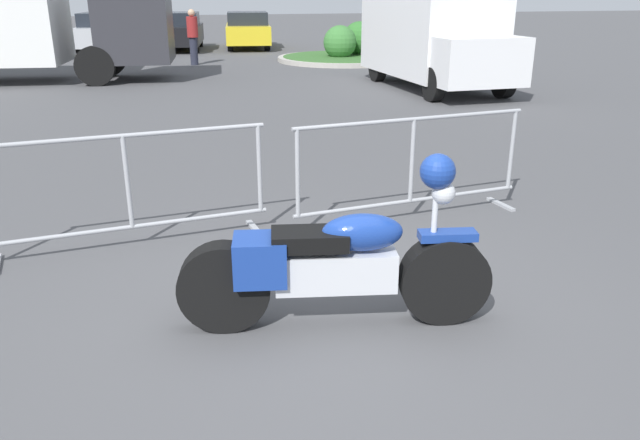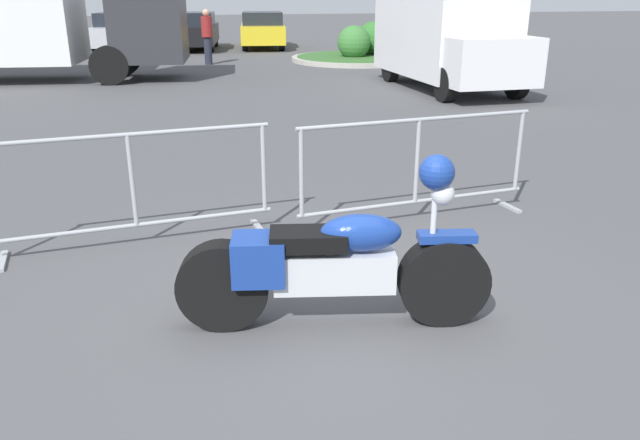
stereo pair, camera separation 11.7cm
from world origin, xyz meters
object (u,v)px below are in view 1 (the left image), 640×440
(delivery_van, at_px, (434,35))
(parked_car_yellow, at_px, (248,30))
(parked_car_black, at_px, (179,31))
(parked_car_green, at_px, (29,33))
(parked_car_silver, at_px, (106,32))
(crowd_barrier_near, at_px, (128,190))
(motorcycle, at_px, (336,264))
(pedestrian, at_px, (193,35))
(crowd_barrier_far, at_px, (412,167))

(delivery_van, relative_size, parked_car_yellow, 1.14)
(delivery_van, xyz_separation_m, parked_car_black, (-5.20, 12.14, -0.52))
(parked_car_green, xyz_separation_m, parked_car_black, (5.52, -0.29, 0.02))
(parked_car_green, distance_m, parked_car_silver, 2.76)
(parked_car_green, bearing_deg, delivery_van, -130.64)
(crowd_barrier_near, bearing_deg, parked_car_yellow, 77.53)
(parked_car_black, bearing_deg, delivery_van, -148.20)
(crowd_barrier_near, distance_m, parked_car_black, 20.72)
(motorcycle, relative_size, parked_car_black, 0.49)
(delivery_van, distance_m, pedestrian, 8.34)
(motorcycle, xyz_separation_m, parked_car_green, (-5.09, 22.80, 0.24))
(motorcycle, bearing_deg, pedestrian, 99.82)
(parked_car_black, xyz_separation_m, parked_car_yellow, (2.76, 0.01, -0.00))
(parked_car_yellow, bearing_deg, parked_car_black, 98.74)
(crowd_barrier_near, distance_m, parked_car_yellow, 21.15)
(motorcycle, relative_size, parked_car_yellow, 0.49)
(parked_car_green, bearing_deg, parked_car_yellow, -83.37)
(parked_car_silver, bearing_deg, crowd_barrier_far, -161.27)
(parked_car_silver, distance_m, parked_car_black, 2.76)
(parked_car_green, distance_m, parked_car_yellow, 8.28)
(crowd_barrier_far, bearing_deg, delivery_van, 63.43)
(pedestrian, bearing_deg, crowd_barrier_near, -160.27)
(delivery_van, bearing_deg, pedestrian, -142.61)
(delivery_van, bearing_deg, parked_car_green, -139.72)
(motorcycle, distance_m, delivery_van, 11.82)
(delivery_van, height_order, pedestrian, delivery_van)
(crowd_barrier_near, bearing_deg, parked_car_black, 84.99)
(motorcycle, relative_size, delivery_van, 0.43)
(parked_car_yellow, bearing_deg, parked_car_green, 96.63)
(parked_car_green, relative_size, parked_car_yellow, 0.98)
(parked_car_silver, relative_size, pedestrian, 2.64)
(motorcycle, relative_size, parked_car_silver, 0.49)
(crowd_barrier_far, distance_m, parked_car_yellow, 20.73)
(crowd_barrier_far, xyz_separation_m, parked_car_silver, (-3.71, 20.80, 0.17))
(parked_car_silver, relative_size, parked_car_black, 1.01)
(crowd_barrier_near, distance_m, pedestrian, 15.20)
(parked_car_silver, relative_size, parked_car_yellow, 1.01)
(parked_car_silver, height_order, pedestrian, pedestrian)
(delivery_van, relative_size, parked_car_black, 1.13)
(crowd_barrier_far, distance_m, parked_car_black, 20.67)
(parked_car_silver, xyz_separation_m, parked_car_yellow, (5.52, -0.15, -0.01))
(motorcycle, relative_size, crowd_barrier_far, 0.85)
(delivery_van, distance_m, parked_car_black, 13.22)
(crowd_barrier_near, relative_size, parked_car_green, 0.59)
(motorcycle, height_order, crowd_barrier_near, motorcycle)
(crowd_barrier_near, distance_m, crowd_barrier_far, 2.76)
(crowd_barrier_far, bearing_deg, parked_car_silver, 100.12)
(crowd_barrier_near, xyz_separation_m, parked_car_yellow, (4.57, 20.65, 0.16))
(parked_car_green, distance_m, parked_car_black, 5.52)
(delivery_van, distance_m, parked_car_silver, 14.66)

